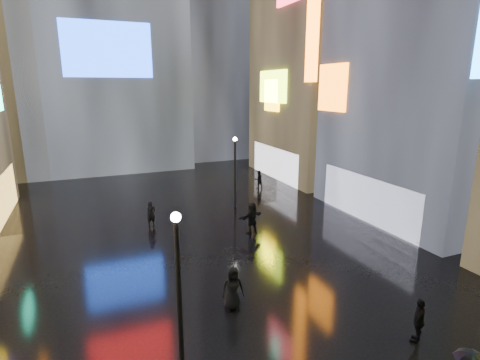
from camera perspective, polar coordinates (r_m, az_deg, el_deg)
ground at (r=23.86m, az=-7.41°, el=-7.36°), size 140.00×140.00×0.00m
building_right_far at (r=38.56m, az=12.73°, el=21.65°), size 10.28×12.00×28.00m
tower_flank_right at (r=50.41m, az=-5.79°, el=23.51°), size 12.00×12.00×34.00m
lamp_near at (r=11.72m, az=-9.33°, el=-15.35°), size 0.30×0.30×5.20m
lamp_far at (r=27.01m, az=-0.75°, el=1.83°), size 0.30×0.30×5.20m
pedestrian_3 at (r=15.10m, az=25.60°, el=-18.76°), size 1.03×0.84×1.64m
pedestrian_4 at (r=15.43m, az=-1.11°, el=-16.14°), size 0.97×0.73×1.80m
pedestrian_5 at (r=22.70m, az=1.85°, el=-5.78°), size 1.87×1.09×1.92m
pedestrian_6 at (r=24.46m, az=-13.37°, el=-5.08°), size 0.66×0.51×1.61m
pedestrian_7 at (r=32.64m, az=2.84°, el=0.08°), size 0.79×0.62×1.59m
umbrella_2 at (r=14.82m, az=-1.14°, el=-11.77°), size 1.18×1.17×0.81m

